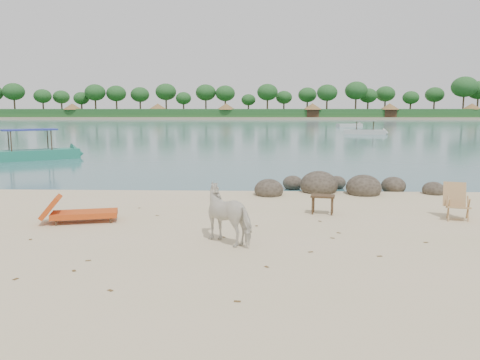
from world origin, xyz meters
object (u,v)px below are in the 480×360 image
object	(u,v)px
boulders	(336,187)
cow	(230,215)
side_table	(323,206)
lounge_chair	(85,211)
boat_near	(30,134)
deck_chair	(459,203)

from	to	relation	value
boulders	cow	bearing A→B (deg)	-117.86
side_table	cow	bearing A→B (deg)	-117.89
lounge_chair	boat_near	bearing A→B (deg)	105.77
boulders	lounge_chair	bearing A→B (deg)	-146.91
deck_chair	cow	bearing A→B (deg)	-141.84
cow	side_table	xyz separation A→B (m)	(2.28, 2.71, -0.35)
boulders	lounge_chair	xyz separation A→B (m)	(-6.88, -4.49, 0.11)
boulders	deck_chair	bearing A→B (deg)	-59.41
cow	lounge_chair	xyz separation A→B (m)	(-3.66, 1.61, -0.30)
cow	boat_near	size ratio (longest dim) A/B	0.24
deck_chair	boat_near	distance (m)	22.83
lounge_chair	deck_chair	xyz separation A→B (m)	(9.22, 0.53, 0.16)
cow	side_table	world-z (taller)	cow
side_table	lounge_chair	xyz separation A→B (m)	(-5.94, -1.10, 0.04)
lounge_chair	boulders	bearing A→B (deg)	19.01
lounge_chair	deck_chair	world-z (taller)	deck_chair
boulders	cow	distance (m)	6.91
lounge_chair	deck_chair	size ratio (longest dim) A/B	2.12
cow	deck_chair	distance (m)	5.96
cow	deck_chair	bearing A→B (deg)	151.85
cow	boat_near	xyz separation A→B (m)	(-12.19, 16.47, 0.82)
boulders	side_table	distance (m)	3.51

